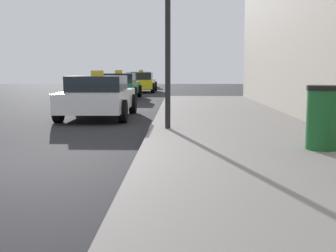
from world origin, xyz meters
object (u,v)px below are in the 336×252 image
Objects in this scene: street_lamp at (168,5)px; car_white at (99,96)px; car_silver at (141,79)px; trash_bin at (323,117)px; car_yellow at (140,82)px; car_green at (119,86)px.

car_white is at bearing 121.04° from street_lamp.
street_lamp reaches higher than car_silver.
street_lamp is at bearing -84.04° from car_silver.
car_yellow is at bearing 102.51° from trash_bin.
car_green is at bearing 102.24° from street_lamp.
trash_bin is 4.26m from street_lamp.
car_green and car_silver have the same top height.
car_yellow is (0.48, 6.73, -0.00)m from car_green.
car_white is 15.79m from car_yellow.
car_green reaches higher than car_yellow.
car_white is 24.29m from car_silver.
trash_bin is at bearing -79.74° from car_silver.
trash_bin is 0.24× the size of car_yellow.
car_yellow is at bearing 96.68° from street_lamp.
street_lamp reaches higher than trash_bin.
street_lamp is 0.96× the size of car_silver.
car_yellow is at bearing -85.70° from car_silver.
car_yellow is at bearing 90.30° from car_white.
car_silver is at bearing 94.30° from car_yellow.
street_lamp is at bearing -58.96° from car_white.
car_green is 6.74m from car_yellow.
car_white is (-2.19, 3.64, -2.19)m from street_lamp.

